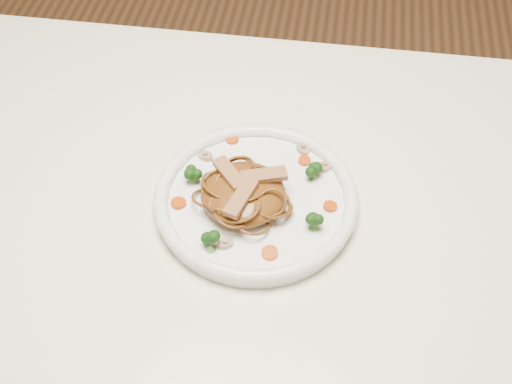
# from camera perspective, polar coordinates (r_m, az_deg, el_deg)

# --- Properties ---
(table) EXTENTS (1.20, 0.80, 0.75)m
(table) POSITION_cam_1_polar(r_m,az_deg,el_deg) (1.00, -1.85, -5.37)
(table) COLOR white
(table) RESTS_ON ground
(plate) EXTENTS (0.31, 0.31, 0.02)m
(plate) POSITION_cam_1_polar(r_m,az_deg,el_deg) (0.93, -0.00, -0.89)
(plate) COLOR white
(plate) RESTS_ON table
(noodle_mound) EXTENTS (0.12, 0.12, 0.04)m
(noodle_mound) POSITION_cam_1_polar(r_m,az_deg,el_deg) (0.90, -1.08, -0.14)
(noodle_mound) COLOR brown
(noodle_mound) RESTS_ON plate
(chicken_a) EXTENTS (0.07, 0.04, 0.01)m
(chicken_a) POSITION_cam_1_polar(r_m,az_deg,el_deg) (0.90, 0.67, 1.40)
(chicken_a) COLOR #A9744F
(chicken_a) RESTS_ON noodle_mound
(chicken_b) EXTENTS (0.05, 0.06, 0.01)m
(chicken_b) POSITION_cam_1_polar(r_m,az_deg,el_deg) (0.90, -2.27, 1.58)
(chicken_b) COLOR #A9744F
(chicken_b) RESTS_ON noodle_mound
(chicken_c) EXTENTS (0.04, 0.07, 0.01)m
(chicken_c) POSITION_cam_1_polar(r_m,az_deg,el_deg) (0.87, -1.29, -0.51)
(chicken_c) COLOR #A9744F
(chicken_c) RESTS_ON noodle_mound
(broccoli_0) EXTENTS (0.03, 0.03, 0.03)m
(broccoli_0) POSITION_cam_1_polar(r_m,az_deg,el_deg) (0.94, 4.94, 1.89)
(broccoli_0) COLOR #153F0D
(broccoli_0) RESTS_ON plate
(broccoli_1) EXTENTS (0.03, 0.03, 0.03)m
(broccoli_1) POSITION_cam_1_polar(r_m,az_deg,el_deg) (0.93, -5.25, 1.58)
(broccoli_1) COLOR #153F0D
(broccoli_1) RESTS_ON plate
(broccoli_2) EXTENTS (0.03, 0.03, 0.03)m
(broccoli_2) POSITION_cam_1_polar(r_m,az_deg,el_deg) (0.86, -3.89, -4.26)
(broccoli_2) COLOR #153F0D
(broccoli_2) RESTS_ON plate
(broccoli_3) EXTENTS (0.03, 0.03, 0.03)m
(broccoli_3) POSITION_cam_1_polar(r_m,az_deg,el_deg) (0.88, 4.96, -2.52)
(broccoli_3) COLOR #153F0D
(broccoli_3) RESTS_ON plate
(carrot_0) EXTENTS (0.02, 0.02, 0.00)m
(carrot_0) POSITION_cam_1_polar(r_m,az_deg,el_deg) (0.97, 4.13, 2.67)
(carrot_0) COLOR #B53806
(carrot_0) RESTS_ON plate
(carrot_1) EXTENTS (0.02, 0.02, 0.00)m
(carrot_1) POSITION_cam_1_polar(r_m,az_deg,el_deg) (0.92, -6.57, -0.92)
(carrot_1) COLOR #B53806
(carrot_1) RESTS_ON plate
(carrot_2) EXTENTS (0.02, 0.02, 0.00)m
(carrot_2) POSITION_cam_1_polar(r_m,az_deg,el_deg) (0.91, 6.30, -1.20)
(carrot_2) COLOR #B53806
(carrot_2) RESTS_ON plate
(carrot_3) EXTENTS (0.02, 0.02, 0.00)m
(carrot_3) POSITION_cam_1_polar(r_m,az_deg,el_deg) (1.00, -2.03, 4.49)
(carrot_3) COLOR #B53806
(carrot_3) RESTS_ON plate
(carrot_4) EXTENTS (0.03, 0.03, 0.00)m
(carrot_4) POSITION_cam_1_polar(r_m,az_deg,el_deg) (0.86, 1.17, -5.18)
(carrot_4) COLOR #B53806
(carrot_4) RESTS_ON plate
(mushroom_0) EXTENTS (0.03, 0.03, 0.01)m
(mushroom_0) POSITION_cam_1_polar(r_m,az_deg,el_deg) (0.87, -2.61, -4.39)
(mushroom_0) COLOR tan
(mushroom_0) RESTS_ON plate
(mushroom_1) EXTENTS (0.03, 0.03, 0.01)m
(mushroom_1) POSITION_cam_1_polar(r_m,az_deg,el_deg) (0.96, 5.87, 2.18)
(mushroom_1) COLOR tan
(mushroom_1) RESTS_ON plate
(mushroom_2) EXTENTS (0.03, 0.03, 0.01)m
(mushroom_2) POSITION_cam_1_polar(r_m,az_deg,el_deg) (0.97, -4.30, 3.06)
(mushroom_2) COLOR tan
(mushroom_2) RESTS_ON plate
(mushroom_3) EXTENTS (0.03, 0.03, 0.01)m
(mushroom_3) POSITION_cam_1_polar(r_m,az_deg,el_deg) (0.98, 4.00, 3.70)
(mushroom_3) COLOR tan
(mushroom_3) RESTS_ON plate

